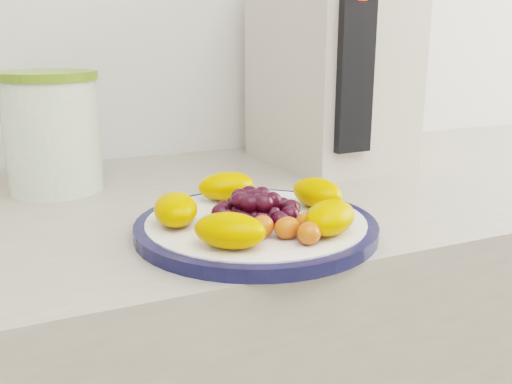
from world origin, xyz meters
name	(u,v)px	position (x,y,z in m)	size (l,w,h in m)	color
plate_rim	(256,227)	(-0.09, 1.02, 0.91)	(0.28, 0.28, 0.01)	#12153A
plate_face	(256,226)	(-0.09, 1.02, 0.91)	(0.25, 0.25, 0.02)	white
canister	(53,136)	(-0.28, 1.32, 0.98)	(0.13, 0.13, 0.16)	#346610
canister_lid	(47,75)	(-0.28, 1.32, 1.07)	(0.14, 0.14, 0.01)	olive
appliance_body	(329,65)	(0.19, 1.32, 1.07)	(0.19, 0.27, 0.34)	beige
appliance_panel	(355,68)	(0.14, 1.18, 1.07)	(0.06, 0.02, 0.25)	black
fruit_plate	(258,208)	(-0.09, 1.02, 0.93)	(0.24, 0.23, 0.04)	#D37700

